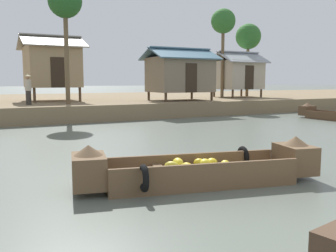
{
  "coord_description": "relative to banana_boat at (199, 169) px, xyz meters",
  "views": [
    {
      "loc": [
        -4.64,
        -2.23,
        2.16
      ],
      "look_at": [
        -0.21,
        6.35,
        0.99
      ],
      "focal_mm": 40.02,
      "sensor_mm": 36.0,
      "label": 1
    }
  ],
  "objects": [
    {
      "name": "riverbank_strip",
      "position": [
        0.54,
        22.43,
        0.11
      ],
      "size": [
        160.0,
        20.0,
        0.88
      ],
      "primitive_type": "cube",
      "color": "#7F6B4C",
      "rests_on": "ground"
    },
    {
      "name": "vendor_person",
      "position": [
        -1.54,
        14.77,
        1.48
      ],
      "size": [
        0.44,
        0.44,
        1.66
      ],
      "color": "#332D28",
      "rests_on": "riverbank_strip"
    },
    {
      "name": "palm_tree_far",
      "position": [
        16.26,
        18.48,
        5.39
      ],
      "size": [
        2.09,
        2.09,
        5.96
      ],
      "color": "brown",
      "rests_on": "riverbank_strip"
    },
    {
      "name": "stilt_house_mid_right",
      "position": [
        7.92,
        15.09,
        2.29
      ],
      "size": [
        4.45,
        3.41,
        3.43
      ],
      "color": "#4C3826",
      "rests_on": "riverbank_strip"
    },
    {
      "name": "ground_plane",
      "position": [
        0.54,
        5.72,
        -0.33
      ],
      "size": [
        300.0,
        300.0,
        0.0
      ],
      "primitive_type": "plane",
      "color": "#596056"
    },
    {
      "name": "fishing_skiff_distant",
      "position": [
        13.51,
        7.56,
        -0.02
      ],
      "size": [
        1.15,
        4.35,
        0.88
      ],
      "color": "brown",
      "rests_on": "ground"
    },
    {
      "name": "stilt_house_mid_left",
      "position": [
        0.38,
        18.31,
        2.78
      ],
      "size": [
        3.8,
        4.05,
        4.16
      ],
      "color": "#4C3826",
      "rests_on": "riverbank_strip"
    },
    {
      "name": "palm_tree_mid",
      "position": [
        12.76,
        17.14,
        6.13
      ],
      "size": [
        1.83,
        1.83,
        6.64
      ],
      "color": "brown",
      "rests_on": "riverbank_strip"
    },
    {
      "name": "stilt_house_right",
      "position": [
        14.45,
        17.45,
        2.36
      ],
      "size": [
        3.85,
        3.34,
        3.57
      ],
      "color": "#4C3826",
      "rests_on": "riverbank_strip"
    },
    {
      "name": "banana_boat",
      "position": [
        0.0,
        0.0,
        0.0
      ],
      "size": [
        5.25,
        2.06,
        0.94
      ],
      "color": "brown",
      "rests_on": "ground"
    },
    {
      "name": "palm_tree_near",
      "position": [
        0.45,
        14.3,
        5.92
      ],
      "size": [
        1.8,
        1.8,
        6.41
      ],
      "color": "brown",
      "rests_on": "riverbank_strip"
    }
  ]
}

